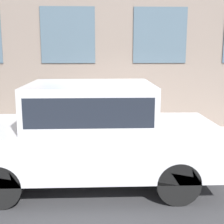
% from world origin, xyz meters
% --- Properties ---
extents(ground_plane, '(80.00, 80.00, 0.00)m').
position_xyz_m(ground_plane, '(0.00, 0.00, 0.00)').
color(ground_plane, '#38383A').
extents(sidewalk, '(2.43, 60.00, 0.13)m').
position_xyz_m(sidewalk, '(1.21, 0.00, 0.06)').
color(sidewalk, '#B2ADA3').
rests_on(sidewalk, ground_plane).
extents(fire_hydrant, '(0.37, 0.48, 0.72)m').
position_xyz_m(fire_hydrant, '(0.69, 0.58, 0.49)').
color(fire_hydrant, gold).
rests_on(fire_hydrant, sidewalk).
extents(person, '(0.40, 0.26, 1.63)m').
position_xyz_m(person, '(0.81, -0.32, 1.11)').
color(person, '#232328').
rests_on(person, sidewalk).
extents(parked_car_silver_near, '(1.97, 4.54, 1.87)m').
position_xyz_m(parked_car_silver_near, '(-1.34, 0.60, 1.01)').
color(parked_car_silver_near, black).
rests_on(parked_car_silver_near, ground_plane).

